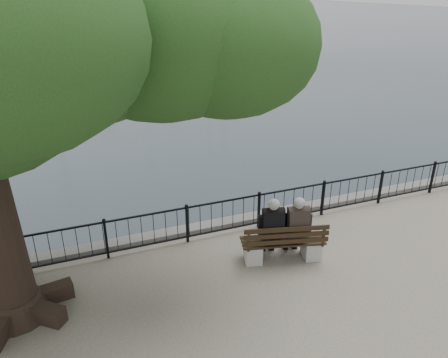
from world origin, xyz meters
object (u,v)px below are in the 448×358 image
lion_monument (96,29)px  person_left (271,230)px  bench (283,247)px  tree (4,26)px  person_right (295,229)px

lion_monument → person_left: bearing=-91.6°
lion_monument → bench: bearing=-91.3°
tree → bench: bearing=-4.6°
person_right → tree: (-5.42, 0.38, 4.67)m
bench → tree: (-5.10, 0.41, 5.06)m
bench → lion_monument: 49.04m
lion_monument → tree: bearing=-97.3°
bench → lion_monument: size_ratio=0.23×
bench → person_right: (0.32, 0.03, 0.40)m
person_right → tree: 7.16m
tree → lion_monument: size_ratio=1.14×
person_left → lion_monument: (1.36, 48.84, 0.47)m
bench → tree: tree is taller
bench → tree: bearing=175.4°
bench → person_right: person_right is taller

